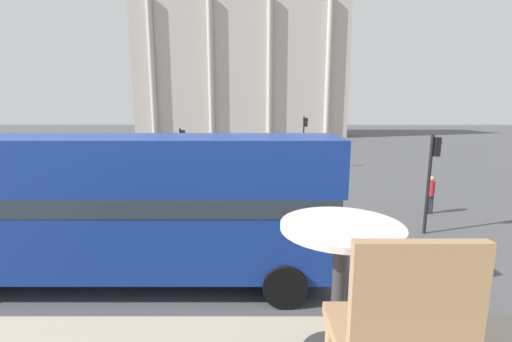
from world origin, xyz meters
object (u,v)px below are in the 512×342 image
Objects in this scene: traffic_light_far at (305,135)px; car_white at (256,153)px; double_decker_bus at (124,203)px; pedestrian_grey at (186,148)px; cafe_chair_0 at (397,339)px; traffic_light_mid at (183,148)px; pedestrian_red at (431,192)px; pedestrian_yellow at (189,147)px; plaza_building_left at (242,60)px; car_maroon at (197,161)px; traffic_light_near at (432,170)px; pedestrian_black at (283,144)px; cafe_dining_table at (340,261)px.

traffic_light_far is 6.17m from car_white.
double_decker_bus reaches higher than pedestrian_grey.
cafe_chair_0 is 20.49m from traffic_light_mid.
pedestrian_yellow is at bearing 73.68° from pedestrian_red.
plaza_building_left is at bearing -79.19° from pedestrian_grey.
plaza_building_left reaches higher than double_decker_bus.
pedestrian_grey reaches higher than car_maroon.
traffic_light_near is 3.23m from pedestrian_red.
double_decker_bus is 17.62m from car_maroon.
plaza_building_left reaches higher than pedestrian_yellow.
traffic_light_near is (6.05, 11.44, -1.47)m from cafe_chair_0.
cafe_chair_0 is 33.80m from pedestrian_yellow.
traffic_light_far is at bearing 81.09° from cafe_chair_0.
pedestrian_yellow is 0.97× the size of pedestrian_grey.
car_white is (-6.54, 18.77, -1.78)m from traffic_light_near.
pedestrian_red is at bearing 61.55° from traffic_light_near.
car_white is 2.56× the size of pedestrian_grey.
plaza_building_left is 37.59m from car_maroon.
pedestrian_black is at bearing 63.40° from traffic_light_mid.
cafe_dining_table is 0.21× the size of traffic_light_mid.
plaza_building_left reaches higher than cafe_chair_0.
pedestrian_yellow is (-2.14, 7.67, 0.21)m from car_maroon.
pedestrian_yellow is 0.88× the size of pedestrian_black.
plaza_building_left is 20.37× the size of pedestrian_red.
traffic_light_near is at bearing -79.64° from plaza_building_left.
plaza_building_left is at bearing 100.36° from traffic_light_near.
pedestrian_black is 1.11× the size of pedestrian_grey.
cafe_dining_table is at bearing 94.56° from cafe_chair_0.
cafe_dining_table is 0.19× the size of traffic_light_near.
traffic_light_mid reaches higher than car_white.
pedestrian_grey is at bearing 123.06° from traffic_light_near.
cafe_dining_table is at bearing -78.70° from pedestrian_yellow.
pedestrian_black is at bearing 50.21° from pedestrian_red.
car_white is (3.50, 22.52, -1.56)m from double_decker_bus.
traffic_light_mid is (-4.96, 19.25, -1.65)m from cafe_dining_table.
car_white is at bearing 61.93° from pedestrian_red.
cafe_chair_0 is 0.26× the size of traffic_light_mid.
double_decker_bus is at bearing 131.57° from car_maroon.
car_maroon is 2.43× the size of pedestrian_red.
pedestrian_red is (10.37, -46.72, -11.94)m from plaza_building_left.
plaza_building_left is 10.00× the size of traffic_light_mid.
cafe_chair_0 reaches higher than car_maroon.
pedestrian_black reaches higher than car_maroon.
cafe_chair_0 is 0.22× the size of car_white.
pedestrian_red is at bearing 60.46° from cafe_chair_0.
traffic_light_mid is 13.80m from pedestrian_red.
cafe_chair_0 reaches higher than car_white.
double_decker_bus reaches higher than pedestrian_black.
pedestrian_yellow is (-3.22, 25.19, -1.35)m from double_decker_bus.
double_decker_bus reaches higher than pedestrian_red.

